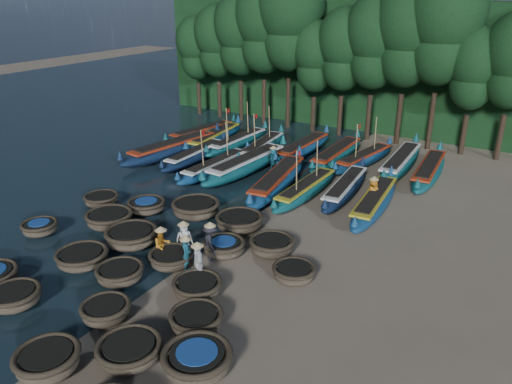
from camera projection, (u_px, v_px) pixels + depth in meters
The scene contains 57 objects.
ground at pixel (213, 246), 22.72m from camera, with size 120.00×120.00×0.00m, color #7D6D5B.
foliage_wall at pixel (386, 67), 39.34m from camera, with size 40.00×3.00×10.00m, color black.
coracle_3 at pixel (48, 361), 15.10m from camera, with size 2.37×2.37×0.80m.
coracle_6 at pixel (15, 297), 18.27m from camera, with size 1.93×1.93×0.71m.
coracle_7 at pixel (106, 311), 17.51m from camera, with size 1.88×1.88×0.70m.
coracle_8 at pixel (129, 351), 15.60m from camera, with size 2.13×2.13×0.69m.
coracle_9 at pixel (197, 360), 15.07m from camera, with size 2.37×2.37×0.83m.
coracle_10 at pixel (40, 227), 23.59m from camera, with size 1.88×1.88×0.65m.
coracle_11 at pixel (82, 257), 20.93m from camera, with size 2.36×2.36×0.71m.
coracle_12 at pixel (120, 273), 19.82m from camera, with size 2.37×2.37×0.68m.
coracle_13 at pixel (197, 287), 18.92m from camera, with size 2.19×2.19×0.67m.
coracle_14 at pixel (196, 319), 17.07m from camera, with size 2.10×2.10×0.68m.
coracle_15 at pixel (109, 219), 24.32m from camera, with size 2.30×2.30×0.79m.
coracle_16 at pixel (132, 236), 22.54m from camera, with size 2.94×2.94×0.83m.
coracle_17 at pixel (171, 258), 20.88m from camera, with size 2.31×2.31×0.69m.
coracle_18 at pixel (224, 247), 21.74m from camera, with size 2.26×2.26×0.72m.
coracle_19 at pixel (294, 272), 19.88m from camera, with size 1.78×1.78×0.67m.
coracle_20 at pixel (101, 199), 26.74m from camera, with size 1.91×1.91×0.63m.
coracle_21 at pixel (147, 206), 25.89m from camera, with size 1.98×1.98×0.69m.
coracle_22 at pixel (196, 208), 25.40m from camera, with size 2.48×2.48×0.84m.
coracle_23 at pixel (239, 221), 24.08m from camera, with size 2.87×2.87×0.75m.
coracle_24 at pixel (272, 246), 21.82m from camera, with size 2.20×2.20×0.76m.
long_boat_1 at pixel (174, 148), 34.30m from camera, with size 2.91×9.11×1.62m.
long_boat_2 at pixel (196, 155), 33.34m from camera, with size 1.53×7.35×1.29m.
long_boat_3 at pixel (216, 166), 31.24m from camera, with size 1.59×7.45×3.16m.
long_boat_4 at pixel (247, 164), 31.29m from camera, with size 2.14×8.94×1.58m.
long_boat_5 at pixel (277, 180), 28.73m from camera, with size 2.90×8.67×1.55m.
long_boat_6 at pixel (306, 189), 27.69m from camera, with size 1.43×7.42×3.15m.
long_boat_7 at pixel (345, 188), 27.86m from camera, with size 1.97×7.47×1.32m.
long_boat_8 at pixel (374, 202), 26.01m from camera, with size 2.02×7.89×1.39m.
long_boat_9 at pixel (202, 133), 38.35m from camera, with size 2.46×7.51×1.34m.
long_boat_10 at pixel (214, 138), 36.91m from camera, with size 2.25×8.12×1.44m.
long_boat_11 at pixel (238, 142), 36.04m from camera, with size 1.60×7.70×3.27m.
long_boat_12 at pixel (262, 147), 34.92m from camera, with size 2.15×7.53×3.22m.
long_boat_13 at pixel (303, 148), 34.64m from camera, with size 1.54×7.97×1.40m.
long_boat_14 at pixel (337, 154), 33.25m from camera, with size 1.51×8.25×1.45m.
long_boat_15 at pixel (364, 159), 32.63m from camera, with size 2.48×7.22×3.11m.
long_boat_16 at pixel (401, 162), 31.71m from camera, with size 1.87×8.64×1.52m.
long_boat_17 at pixel (429, 171), 30.37m from camera, with size 1.95×8.12×1.43m.
fisherman_0 at pixel (184, 237), 21.75m from camera, with size 0.84×0.86×1.69m.
fisherman_1 at pixel (186, 252), 20.34m from camera, with size 0.56×0.67×1.77m.
fisherman_2 at pixel (162, 244), 21.15m from camera, with size 0.86×0.93×1.74m.
fisherman_3 at pixel (211, 242), 21.18m from camera, with size 1.27×1.20×1.92m.
fisherman_4 at pixel (198, 262), 19.61m from camera, with size 1.01×0.97×1.89m.
fisherman_5 at pixel (273, 158), 31.65m from camera, with size 1.50×0.66×1.76m.
fisherman_6 at pixel (373, 191), 26.43m from camera, with size 0.68×0.89×1.82m.
tree_0 at pixel (197, 47), 43.90m from camera, with size 3.68×3.68×8.68m.
tree_1 at pixel (218, 40), 42.54m from camera, with size 4.09×4.09×9.65m.
tree_2 at pixel (240, 33), 41.18m from camera, with size 4.51×4.51×10.63m.
tree_3 at pixel (264, 26), 39.81m from camera, with size 4.92×4.92×11.60m.
tree_4 at pixel (290, 18), 38.45m from camera, with size 5.34×5.34×12.58m.
tree_5 at pixel (316, 56), 38.37m from camera, with size 3.68×3.68×8.68m.
tree_6 at pixel (344, 49), 37.01m from camera, with size 4.09×4.09×9.65m.
tree_7 at pixel (375, 41), 35.64m from camera, with size 4.51×4.51×10.63m.
tree_8 at pixel (408, 32), 34.28m from camera, with size 4.92×4.92×11.60m.
tree_9 at pixel (444, 23), 32.91m from camera, with size 5.34×5.34×12.58m.
tree_10 at pixel (475, 68), 32.84m from camera, with size 3.68×3.68×8.68m.
Camera 1 is at (12.12, -16.09, 10.95)m, focal length 35.00 mm.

